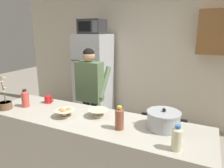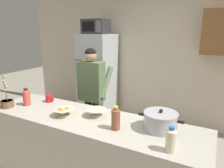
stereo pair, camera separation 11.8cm
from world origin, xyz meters
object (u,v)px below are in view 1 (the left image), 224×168
object	(u,v)px
cooking_pot	(163,120)
potted_orchid	(5,104)
person_near_pot	(90,87)
bread_bowl	(65,112)
bottle_near_edge	(177,138)
bottle_far_corner	(25,98)
bottle_mid_counter	(119,118)
refrigerator	(94,78)
empty_bowl	(98,112)
coffee_mug	(48,99)
microwave	(92,27)

from	to	relation	value
cooking_pot	potted_orchid	distance (m)	1.83
person_near_pot	bread_bowl	xyz separation A→B (m)	(0.27, -0.96, -0.01)
person_near_pot	bottle_near_edge	distance (m)	1.83
bread_bowl	potted_orchid	size ratio (longest dim) A/B	0.56
bottle_near_edge	bottle_far_corner	size ratio (longest dim) A/B	0.96
bottle_mid_counter	potted_orchid	bearing A→B (deg)	-175.67
refrigerator	empty_bowl	size ratio (longest dim) A/B	7.86
coffee_mug	bottle_mid_counter	world-z (taller)	bottle_mid_counter
cooking_pot	bottle_far_corner	distance (m)	1.65
refrigerator	cooking_pot	xyz separation A→B (m)	(1.78, -1.74, 0.13)
bottle_near_edge	bottle_mid_counter	distance (m)	0.56
person_near_pot	bottle_far_corner	xyz separation A→B (m)	(-0.36, -0.92, 0.05)
coffee_mug	bottle_far_corner	size ratio (longest dim) A/B	0.59
refrigerator	bottle_mid_counter	distance (m)	2.40
person_near_pot	coffee_mug	xyz separation A→B (m)	(-0.21, -0.70, -0.01)
bottle_far_corner	bread_bowl	bearing A→B (deg)	-3.80
refrigerator	bread_bowl	size ratio (longest dim) A/B	7.85
bread_bowl	microwave	bearing A→B (deg)	111.91
microwave	bread_bowl	world-z (taller)	microwave
refrigerator	cooking_pot	bearing A→B (deg)	-44.36
bottle_near_edge	empty_bowl	bearing A→B (deg)	160.61
potted_orchid	bottle_far_corner	bearing A→B (deg)	45.89
cooking_pot	bottle_far_corner	xyz separation A→B (m)	(-1.65, -0.14, 0.02)
coffee_mug	bottle_mid_counter	xyz separation A→B (m)	(1.12, -0.28, 0.07)
coffee_mug	bread_bowl	world-z (taller)	bread_bowl
cooking_pot	refrigerator	bearing A→B (deg)	135.64
potted_orchid	bottle_near_edge	bearing A→B (deg)	-0.70
bread_bowl	bottle_far_corner	size ratio (longest dim) A/B	1.02
bottle_near_edge	potted_orchid	bearing A→B (deg)	179.30
person_near_pot	bottle_mid_counter	bearing A→B (deg)	-46.77
microwave	refrigerator	bearing A→B (deg)	90.07
empty_bowl	person_near_pot	bearing A→B (deg)	126.34
cooking_pot	bottle_mid_counter	size ratio (longest dim) A/B	1.86
bottle_near_edge	bottle_mid_counter	world-z (taller)	bottle_mid_counter
person_near_pot	potted_orchid	distance (m)	1.20
cooking_pot	coffee_mug	distance (m)	1.50
microwave	bottle_near_edge	size ratio (longest dim) A/B	2.28
bottle_mid_counter	bottle_far_corner	distance (m)	1.28
cooking_pot	bottle_near_edge	xyz separation A→B (m)	(0.17, -0.33, 0.02)
cooking_pot	microwave	bearing A→B (deg)	136.00
bottle_far_corner	potted_orchid	xyz separation A→B (m)	(-0.16, -0.16, -0.04)
microwave	coffee_mug	xyz separation A→B (m)	(0.29, -1.64, -0.93)
refrigerator	empty_bowl	xyz separation A→B (m)	(1.08, -1.76, 0.09)
person_near_pot	refrigerator	bearing A→B (deg)	117.25
bread_bowl	potted_orchid	world-z (taller)	potted_orchid
microwave	empty_bowl	world-z (taller)	microwave
coffee_mug	bottle_near_edge	bearing A→B (deg)	-13.82
bread_bowl	empty_bowl	xyz separation A→B (m)	(0.32, 0.16, -0.00)
bottle_near_edge	bottle_mid_counter	bearing A→B (deg)	166.28
bread_bowl	refrigerator	bearing A→B (deg)	111.69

